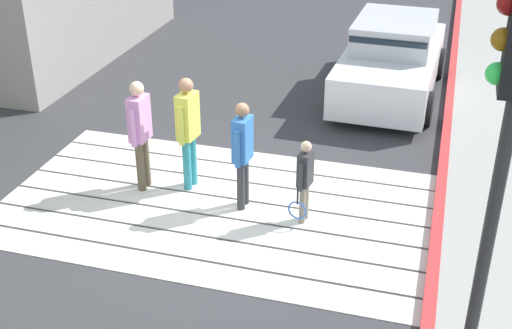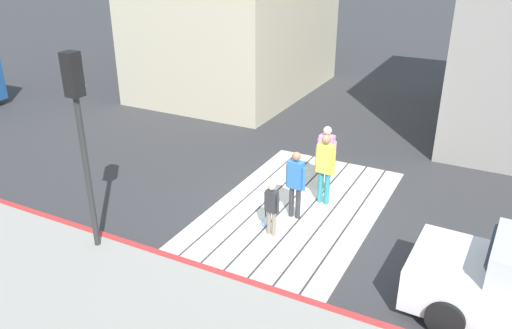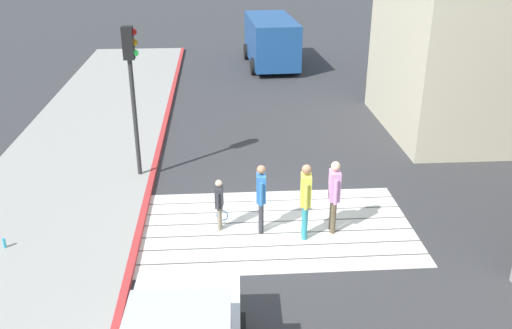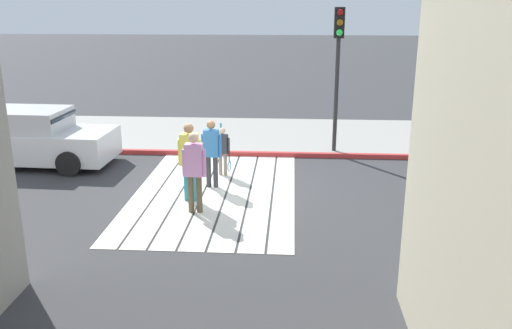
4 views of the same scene
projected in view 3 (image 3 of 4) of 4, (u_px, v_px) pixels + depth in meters
The scene contains 11 objects.
ground_plane at pixel (277, 228), 13.26m from camera, with size 120.00×120.00×0.00m, color #38383A.
crosswalk_stripes at pixel (277, 227), 13.26m from camera, with size 6.40×3.80×0.01m.
sidewalk_west at pixel (37, 234), 12.88m from camera, with size 4.80×40.00×0.12m, color #9E9B93.
curb_painted at pixel (140, 230), 13.03m from camera, with size 0.16×40.00×0.13m, color #BC3333.
van_down_street at pixel (271, 40), 27.42m from camera, with size 2.56×5.30×2.35m.
traffic_light_corner at pixel (132, 73), 14.61m from camera, with size 0.39×0.28×4.24m.
water_bottle at pixel (4, 243), 12.19m from camera, with size 0.07×0.07×0.22m, color #33A5BF.
pedestrian_adult_lead at pixel (261, 194), 12.73m from camera, with size 0.24×0.49×1.68m.
pedestrian_adult_trailing at pixel (334, 192), 12.70m from camera, with size 0.24×0.52×1.78m.
pedestrian_adult_side at pixel (306, 196), 12.44m from camera, with size 0.27×0.53×1.83m.
pedestrian_child_with_racket at pixel (219, 202), 12.91m from camera, with size 0.30×0.40×1.29m.
Camera 3 is at (-1.31, -11.46, 6.72)m, focal length 39.06 mm.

